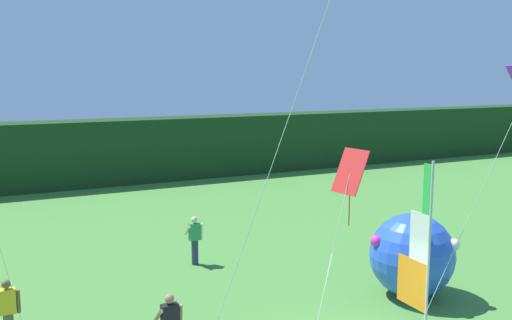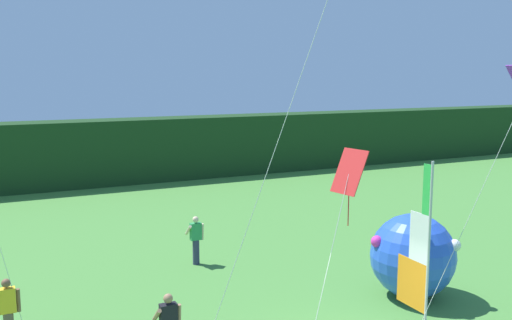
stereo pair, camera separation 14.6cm
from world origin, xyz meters
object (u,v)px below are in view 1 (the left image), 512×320
(person_near_banner, at_px, (195,239))
(inflatable_balloon, at_px, (412,255))
(person_far_left, at_px, (8,313))
(kite_red_diamond_4, at_px, (349,177))
(banner_flag, at_px, (419,256))

(person_near_banner, distance_m, inflatable_balloon, 6.90)
(person_near_banner, height_order, inflatable_balloon, inflatable_balloon)
(person_far_left, relative_size, kite_red_diamond_4, 0.37)
(banner_flag, xyz_separation_m, kite_red_diamond_4, (-1.69, 0.45, 1.89))
(inflatable_balloon, bearing_deg, kite_red_diamond_4, -153.38)
(person_far_left, bearing_deg, person_near_banner, 32.60)
(banner_flag, bearing_deg, person_near_banner, 110.96)
(person_near_banner, bearing_deg, inflatable_balloon, -48.66)
(banner_flag, height_order, kite_red_diamond_4, kite_red_diamond_4)
(person_near_banner, xyz_separation_m, kite_red_diamond_4, (1.12, -6.89, 3.10))
(banner_flag, xyz_separation_m, person_near_banner, (-2.81, 7.34, -1.21))
(person_near_banner, relative_size, person_far_left, 0.96)
(banner_flag, relative_size, inflatable_balloon, 1.81)
(person_near_banner, relative_size, inflatable_balloon, 0.67)
(inflatable_balloon, xyz_separation_m, kite_red_diamond_4, (-3.43, -1.72, 2.78))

